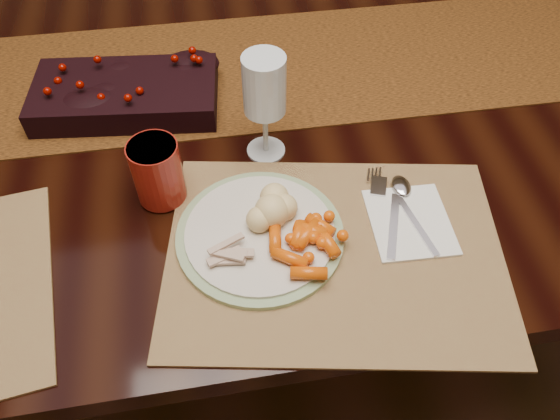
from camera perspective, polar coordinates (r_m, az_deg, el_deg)
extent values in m
plane|color=black|center=(1.59, -1.13, -10.48)|extent=(5.00, 5.00, 0.00)
cube|color=black|center=(1.28, -1.39, -2.31)|extent=(1.80, 1.00, 0.75)
cube|color=#543306|center=(1.09, -2.43, 14.52)|extent=(1.78, 0.39, 0.00)
cube|color=#9C6B38|center=(0.79, 5.74, -4.39)|extent=(0.54, 0.43, 0.00)
cylinder|color=beige|center=(0.79, -2.11, -2.53)|extent=(0.31, 0.31, 0.01)
cube|color=white|center=(0.83, 13.40, -1.21)|extent=(0.12, 0.14, 0.00)
cylinder|color=maroon|center=(0.83, -12.69, 3.92)|extent=(0.09, 0.09, 0.10)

